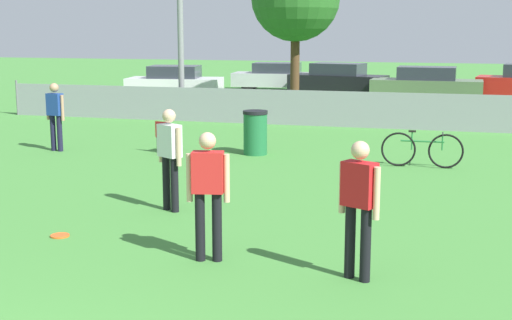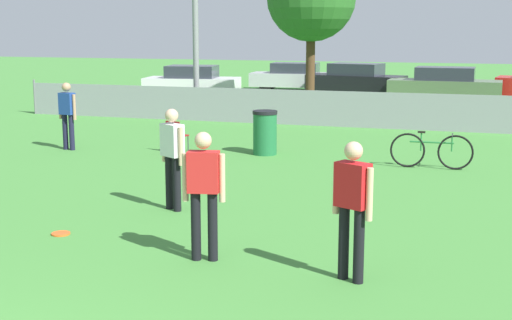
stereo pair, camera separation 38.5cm
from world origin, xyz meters
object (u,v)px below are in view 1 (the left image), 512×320
object	(u,v)px
frisbee_disc	(60,236)
player_thrower_red	(208,187)
spectator_in_blue	(55,112)
parked_car_white	(175,83)
parked_car_olive	(426,85)
parked_car_silver	(277,77)
folding_chair_sideline	(166,134)
trash_bin	(255,132)
player_defender_red	(359,200)
bicycle_sideline	(422,150)
player_receiver_white	(170,152)
parked_car_dark	(338,79)

from	to	relation	value
frisbee_disc	player_thrower_red	bearing A→B (deg)	-10.10
spectator_in_blue	parked_car_white	world-z (taller)	spectator_in_blue
player_thrower_red	parked_car_white	xyz separation A→B (m)	(-8.70, 20.23, -0.32)
parked_car_white	parked_car_olive	xyz separation A→B (m)	(10.51, 1.76, 0.01)
parked_car_silver	parked_car_white	bearing A→B (deg)	-128.50
player_thrower_red	folding_chair_sideline	xyz separation A→B (m)	(-3.75, 7.46, -0.54)
spectator_in_blue	parked_car_white	size ratio (longest dim) A/B	0.40
trash_bin	parked_car_silver	distance (m)	17.74
player_thrower_red	frisbee_disc	bearing A→B (deg)	158.24
player_defender_red	spectator_in_blue	size ratio (longest dim) A/B	1.02
bicycle_sideline	folding_chair_sideline	bearing A→B (deg)	176.75
folding_chair_sideline	parked_car_silver	world-z (taller)	parked_car_silver
player_receiver_white	parked_car_dark	xyz separation A→B (m)	(-0.70, 21.43, -0.30)
parked_car_white	parked_car_silver	world-z (taller)	parked_car_white
frisbee_disc	parked_car_white	distance (m)	20.76
player_thrower_red	spectator_in_blue	xyz separation A→B (m)	(-6.45, 6.97, -0.02)
parked_car_silver	folding_chair_sideline	bearing A→B (deg)	-89.37
player_defender_red	frisbee_disc	size ratio (longest dim) A/B	6.12
player_defender_red	parked_car_white	world-z (taller)	player_defender_red
player_defender_red	parked_car_white	size ratio (longest dim) A/B	0.40
player_defender_red	folding_chair_sideline	size ratio (longest dim) A/B	2.19
trash_bin	parked_car_dark	distance (m)	15.88
player_thrower_red	parked_car_silver	xyz separation A→B (m)	(-5.39, 25.16, -0.34)
player_receiver_white	parked_car_silver	bearing A→B (deg)	130.04
parked_car_silver	parked_car_olive	bearing A→B (deg)	-28.51
trash_bin	parked_car_olive	world-z (taller)	parked_car_olive
parked_car_olive	bicycle_sideline	bearing A→B (deg)	-86.73
trash_bin	player_defender_red	bearing A→B (deg)	-66.09
parked_car_white	parked_car_silver	xyz separation A→B (m)	(3.31, 4.94, -0.01)
player_thrower_red	parked_car_dark	size ratio (longest dim) A/B	0.37
player_thrower_red	spectator_in_blue	world-z (taller)	player_thrower_red
trash_bin	parked_car_white	xyz separation A→B (m)	(-7.12, 12.39, 0.14)
parked_car_dark	parked_car_olive	xyz separation A→B (m)	(3.98, -1.73, -0.01)
folding_chair_sideline	parked_car_dark	bearing A→B (deg)	-83.42
player_defender_red	player_thrower_red	world-z (taller)	same
player_defender_red	parked_car_dark	world-z (taller)	player_defender_red
frisbee_disc	trash_bin	world-z (taller)	trash_bin
player_receiver_white	parked_car_dark	size ratio (longest dim) A/B	0.37
parked_car_silver	parked_car_olive	world-z (taller)	parked_car_olive
player_defender_red	parked_car_silver	size ratio (longest dim) A/B	0.39
spectator_in_blue	parked_car_white	xyz separation A→B (m)	(-2.25, 13.26, -0.30)
folding_chair_sideline	bicycle_sideline	bearing A→B (deg)	-169.70
folding_chair_sideline	player_defender_red	bearing A→B (deg)	138.95
trash_bin	parked_car_olive	distance (m)	14.54
frisbee_disc	parked_car_silver	xyz separation A→B (m)	(-2.92, 24.72, 0.65)
player_defender_red	parked_car_white	xyz separation A→B (m)	(-10.68, 20.41, -0.32)
frisbee_disc	folding_chair_sideline	bearing A→B (deg)	100.33
parked_car_white	player_defender_red	bearing A→B (deg)	-71.34
parked_car_dark	parked_car_olive	bearing A→B (deg)	-12.10
folding_chair_sideline	parked_car_olive	distance (m)	15.55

